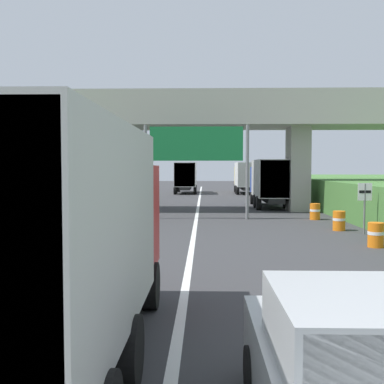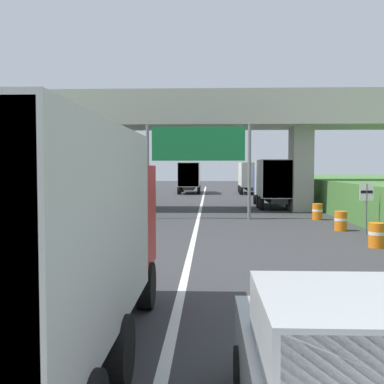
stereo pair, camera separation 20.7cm
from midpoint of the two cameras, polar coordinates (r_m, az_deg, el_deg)
name	(u,v)px [view 1 (the left image)]	position (r m, az deg, el deg)	size (l,w,h in m)	color
lane_centre_stripe	(196,221)	(25.05, 0.25, -3.60)	(0.20, 90.67, 0.01)	white
overpass_bridge	(198,123)	(31.36, 0.51, 8.46)	(40.00, 4.80, 7.78)	#ADA89E
overhead_highway_sign	(196,150)	(25.98, 0.30, 5.22)	(5.88, 0.18, 5.28)	slate
speed_limit_sign	(365,200)	(21.38, 20.20, -0.97)	(0.60, 0.08, 2.23)	slate
truck_black	(186,176)	(52.17, -0.87, 1.97)	(2.44, 7.30, 3.44)	black
truck_blue	(270,181)	(34.26, 9.36, 1.38)	(2.44, 7.30, 3.44)	black
truck_red	(60,235)	(6.95, -16.73, -5.07)	(2.44, 7.30, 3.44)	black
truck_yellow	(246,176)	(51.91, 6.52, 1.95)	(2.44, 7.30, 3.44)	black
car_silver	(353,378)	(5.06, 18.03, -20.94)	(1.86, 4.10, 1.72)	#B2B5B7
construction_barrel_2	(376,235)	(18.14, 21.33, -4.91)	(0.57, 0.57, 0.90)	orange
construction_barrel_3	(339,221)	(22.35, 17.36, -3.37)	(0.57, 0.57, 0.90)	orange
construction_barrel_4	(315,211)	(26.65, 14.66, -2.32)	(0.57, 0.57, 0.90)	orange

